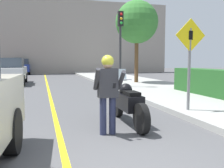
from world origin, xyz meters
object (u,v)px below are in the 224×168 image
at_px(motorcycle, 128,103).
at_px(person_biker, 108,87).
at_px(traffic_light, 120,35).
at_px(street_tree, 137,22).
at_px(parked_car_red, 9,68).
at_px(crossing_sign, 190,56).
at_px(parked_car_blue, 22,66).
at_px(parked_car_white, 10,71).

relative_size(motorcycle, person_biker, 1.43).
height_order(traffic_light, street_tree, street_tree).
relative_size(motorcycle, parked_car_red, 0.56).
bearing_deg(motorcycle, crossing_sign, 12.65).
bearing_deg(parked_car_red, traffic_light, -57.27).
bearing_deg(traffic_light, parked_car_blue, 110.37).
height_order(motorcycle, parked_car_white, parked_car_white).
bearing_deg(parked_car_red, motorcycle, -74.86).
relative_size(motorcycle, crossing_sign, 0.94).
relative_size(crossing_sign, street_tree, 0.50).
bearing_deg(person_biker, traffic_light, 70.47).
distance_m(motorcycle, parked_car_blue, 23.68).
distance_m(person_biker, parked_car_red, 18.50).
distance_m(street_tree, parked_car_white, 8.58).
xyz_separation_m(motorcycle, traffic_light, (2.02, 6.91, 2.34)).
distance_m(person_biker, parked_car_white, 12.59).
height_order(crossing_sign, traffic_light, traffic_light).
distance_m(crossing_sign, parked_car_red, 18.20).
relative_size(crossing_sign, traffic_light, 0.65).
bearing_deg(parked_car_blue, parked_car_red, -95.95).
height_order(street_tree, parked_car_blue, street_tree).
xyz_separation_m(parked_car_white, parked_car_blue, (-0.17, 11.85, 0.00)).
height_order(motorcycle, parked_car_red, parked_car_red).
xyz_separation_m(parked_car_white, parked_car_red, (-0.79, 5.89, 0.00)).
xyz_separation_m(traffic_light, parked_car_white, (-5.92, 4.57, -2.00)).
distance_m(motorcycle, crossing_sign, 2.31).
height_order(motorcycle, parked_car_blue, parked_car_blue).
xyz_separation_m(crossing_sign, parked_car_blue, (-6.03, 22.89, -0.81)).
xyz_separation_m(person_biker, crossing_sign, (2.63, 1.13, 0.67)).
relative_size(street_tree, parked_car_red, 1.20).
distance_m(motorcycle, street_tree, 10.35).
bearing_deg(traffic_light, motorcycle, -106.28).
distance_m(crossing_sign, street_tree, 9.06).
bearing_deg(street_tree, motorcycle, -112.53).
height_order(person_biker, street_tree, street_tree).
bearing_deg(crossing_sign, parked_car_white, 117.94).
bearing_deg(crossing_sign, parked_car_blue, 104.75).
bearing_deg(parked_car_white, parked_car_blue, 90.83).
height_order(street_tree, parked_car_white, street_tree).
distance_m(parked_car_white, parked_car_blue, 11.85).
distance_m(street_tree, parked_car_blue, 16.56).
bearing_deg(person_biker, parked_car_white, 104.86).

